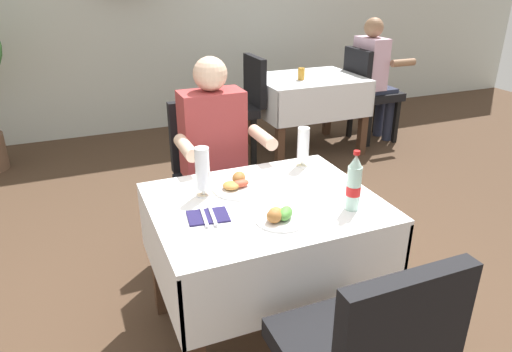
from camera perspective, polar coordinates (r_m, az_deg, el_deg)
name	(u,v)px	position (r m, az deg, el deg)	size (l,w,h in m)	color
ground_plane	(257,346)	(2.44, 0.17, -19.99)	(11.00, 11.00, 0.00)	#473323
main_dining_table	(264,235)	(2.19, 1.01, -7.23)	(1.00, 0.81, 0.74)	white
chair_far_diner_seat	(212,173)	(2.86, -5.35, 0.42)	(0.44, 0.50, 0.97)	black
seated_diner_far	(216,155)	(2.70, -4.87, 2.61)	(0.50, 0.46, 1.26)	#282D42
plate_near_camera	(280,216)	(1.93, 2.93, -4.92)	(0.22, 0.22, 0.07)	white
plate_far_diner	(238,185)	(2.21, -2.16, -1.11)	(0.26, 0.26, 0.07)	white
beer_glass_left	(203,172)	(2.12, -6.52, 0.51)	(0.07, 0.07, 0.23)	white
beer_glass_middle	(303,146)	(2.44, 5.76, 3.60)	(0.07, 0.07, 0.21)	white
cola_bottle_primary	(354,184)	(2.03, 11.83, -0.95)	(0.06, 0.06, 0.27)	silver
napkin_cutlery_set	(208,216)	(1.98, -5.86, -4.87)	(0.19, 0.19, 0.01)	#231E4C
background_dining_table	(307,96)	(4.66, 6.25, 9.70)	(1.01, 0.79, 0.74)	white
background_chair_left	(239,103)	(4.37, -2.11, 8.86)	(0.50, 0.44, 0.97)	black
background_chair_right	(368,89)	(5.03, 13.53, 10.24)	(0.50, 0.44, 0.97)	black
background_patron	(374,74)	(5.03, 14.17, 12.01)	(0.46, 0.50, 1.26)	#282D42
background_table_tumbler	(301,74)	(4.48, 5.53, 12.28)	(0.06, 0.06, 0.11)	#C68928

